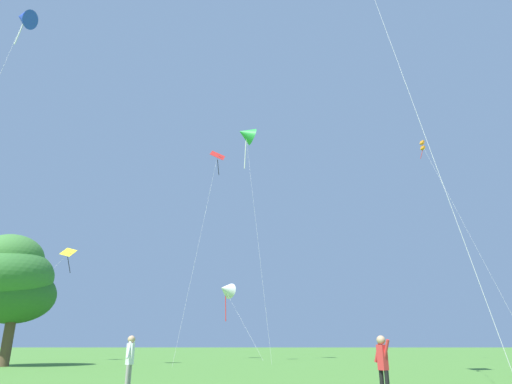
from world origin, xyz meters
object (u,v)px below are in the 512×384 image
at_px(kite_blue_delta, 24,18).
at_px(tree_right_cluster, 11,280).
at_px(kite_white_distant, 226,290).
at_px(kite_red_high, 216,165).
at_px(kite_green_small, 246,134).
at_px(person_near_tree, 383,363).
at_px(kite_orange_box, 424,149).
at_px(kite_yellow_diamond, 66,257).
at_px(person_with_spool, 130,358).

xyz_separation_m(kite_blue_delta, tree_right_cluster, (-0.78, 5.61, -17.48)).
height_order(kite_white_distant, kite_red_high, kite_red_high).
xyz_separation_m(kite_green_small, tree_right_cluster, (-15.85, -9.58, -15.86)).
height_order(kite_blue_delta, person_near_tree, kite_blue_delta).
height_order(kite_orange_box, kite_red_high, kite_orange_box).
height_order(kite_orange_box, kite_white_distant, kite_orange_box).
bearing_deg(kite_yellow_diamond, person_with_spool, -61.58).
bearing_deg(kite_green_small, tree_right_cluster, -148.86).
bearing_deg(kite_red_high, kite_green_small, 52.71).
bearing_deg(person_with_spool, kite_blue_delta, 139.14).
distance_m(kite_orange_box, tree_right_cluster, 37.76).
height_order(kite_green_small, person_near_tree, kite_green_small).
height_order(person_near_tree, person_with_spool, person_with_spool).
relative_size(kite_green_small, kite_yellow_diamond, 2.26).
xyz_separation_m(kite_orange_box, tree_right_cluster, (-33.62, -9.71, -14.20)).
xyz_separation_m(kite_green_small, person_with_spool, (-2.47, -26.09, -20.45)).
bearing_deg(kite_red_high, tree_right_cluster, -154.94).
xyz_separation_m(person_with_spool, tree_right_cluster, (-13.38, 16.51, 4.59)).
distance_m(kite_yellow_diamond, person_near_tree, 36.24).
bearing_deg(kite_white_distant, kite_yellow_diamond, -152.51).
height_order(kite_green_small, kite_blue_delta, kite_blue_delta).
bearing_deg(kite_white_distant, tree_right_cluster, -129.05).
relative_size(kite_green_small, person_near_tree, 13.97).
bearing_deg(tree_right_cluster, kite_orange_box, 16.12).
bearing_deg(kite_green_small, kite_red_high, -127.29).
bearing_deg(kite_orange_box, kite_red_high, -170.23).
height_order(kite_red_high, tree_right_cluster, kite_red_high).
distance_m(kite_green_small, kite_white_distant, 16.42).
height_order(kite_green_small, person_with_spool, kite_green_small).
distance_m(kite_white_distant, kite_red_high, 14.44).
relative_size(kite_yellow_diamond, tree_right_cluster, 1.15).
bearing_deg(kite_green_small, person_near_tree, -80.97).
bearing_deg(kite_white_distant, kite_green_small, -72.17).
distance_m(kite_red_high, kite_blue_delta, 18.34).
bearing_deg(kite_red_high, person_near_tree, -74.28).
xyz_separation_m(kite_orange_box, person_with_spool, (-20.24, -26.22, -18.79)).
distance_m(kite_white_distant, kite_yellow_diamond, 16.11).
bearing_deg(kite_yellow_diamond, person_near_tree, -53.51).
height_order(kite_green_small, kite_red_high, kite_green_small).
height_order(kite_red_high, kite_blue_delta, kite_blue_delta).
bearing_deg(kite_green_small, kite_yellow_diamond, -179.17).
bearing_deg(kite_yellow_diamond, kite_green_small, 0.83).
xyz_separation_m(person_near_tree, person_with_spool, (-7.03, 2.57, 0.03)).
bearing_deg(kite_orange_box, kite_blue_delta, -154.98).
xyz_separation_m(kite_yellow_diamond, person_near_tree, (21.02, -28.42, -8.00)).
relative_size(kite_red_high, person_near_tree, 11.39).
distance_m(kite_yellow_diamond, tree_right_cluster, 9.95).
height_order(kite_orange_box, kite_yellow_diamond, kite_orange_box).
bearing_deg(kite_red_high, person_with_spool, -89.77).
distance_m(kite_red_high, person_near_tree, 30.65).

